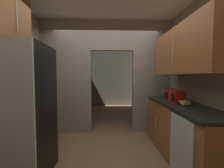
{
  "coord_description": "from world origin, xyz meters",
  "views": [
    {
      "loc": [
        0.02,
        -2.28,
        1.4
      ],
      "look_at": [
        0.11,
        0.37,
        1.25
      ],
      "focal_mm": 23.26,
      "sensor_mm": 36.0,
      "label": 1
    }
  ],
  "objects": [
    {
      "name": "upper_cabinet_fridgeside",
      "position": [
        -1.4,
        -0.19,
        2.29
      ],
      "size": [
        0.36,
        0.81,
        0.88
      ],
      "color": "brown"
    },
    {
      "name": "boombox",
      "position": [
        1.24,
        0.28,
        1.04
      ],
      "size": [
        0.2,
        0.43,
        0.24
      ],
      "color": "maroon",
      "rests_on": "lower_cabinet_run"
    },
    {
      "name": "dishwasher",
      "position": [
        0.97,
        -0.48,
        0.44
      ],
      "size": [
        0.02,
        0.56,
        0.87
      ],
      "color": "#B7BABC",
      "rests_on": "ground"
    },
    {
      "name": "adjoining_room_shell",
      "position": [
        0.0,
        3.55,
        1.38
      ],
      "size": [
        3.17,
        3.44,
        2.76
      ],
      "color": "gray",
      "rests_on": "ground"
    },
    {
      "name": "upper_cabinet_counterside",
      "position": [
        1.27,
        0.06,
        1.81
      ],
      "size": [
        0.36,
        1.74,
        0.76
      ],
      "color": "brown"
    },
    {
      "name": "book_stack",
      "position": [
        1.26,
        -0.04,
        0.97
      ],
      "size": [
        0.14,
        0.16,
        0.06
      ],
      "color": "#388C47",
      "rests_on": "lower_cabinet_run"
    },
    {
      "name": "lower_cabinet_run",
      "position": [
        1.27,
        0.06,
        0.47
      ],
      "size": [
        0.62,
        1.94,
        0.93
      ],
      "color": "brown",
      "rests_on": "ground"
    },
    {
      "name": "kitchen_partition",
      "position": [
        -0.04,
        1.32,
        1.49
      ],
      "size": [
        3.17,
        0.12,
        2.76
      ],
      "color": "gray",
      "rests_on": "ground"
    },
    {
      "name": "ground",
      "position": [
        0.0,
        0.0,
        0.0
      ],
      "size": [
        20.0,
        20.0,
        0.0
      ],
      "primitive_type": "plane",
      "color": "brown"
    },
    {
      "name": "refrigerator",
      "position": [
        -1.16,
        -0.29,
        0.91
      ],
      "size": [
        0.74,
        0.77,
        1.82
      ],
      "color": "black",
      "rests_on": "ground"
    }
  ]
}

